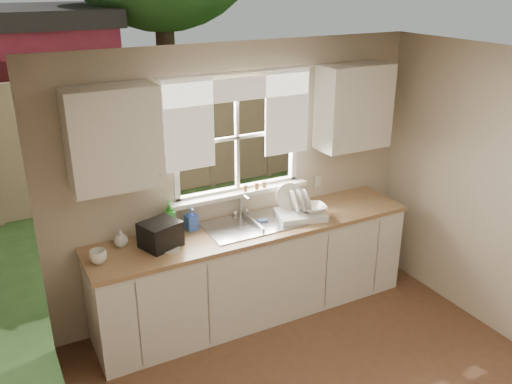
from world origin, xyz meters
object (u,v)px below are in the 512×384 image
soap_bottle_a (170,218)px  black_appliance (160,234)px  dish_rack (299,211)px  cup (98,257)px

soap_bottle_a → black_appliance: (-0.15, -0.19, -0.04)m
soap_bottle_a → dish_rack: bearing=12.3°
cup → black_appliance: black_appliance is taller
dish_rack → soap_bottle_a: dish_rack is taller
dish_rack → black_appliance: (-1.33, 0.05, 0.04)m
dish_rack → black_appliance: bearing=177.9°
dish_rack → cup: size_ratio=3.60×
black_appliance → soap_bottle_a: bearing=31.6°
dish_rack → cup: 1.86m
cup → black_appliance: bearing=14.2°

